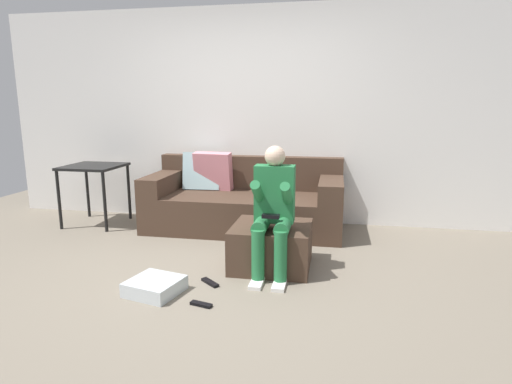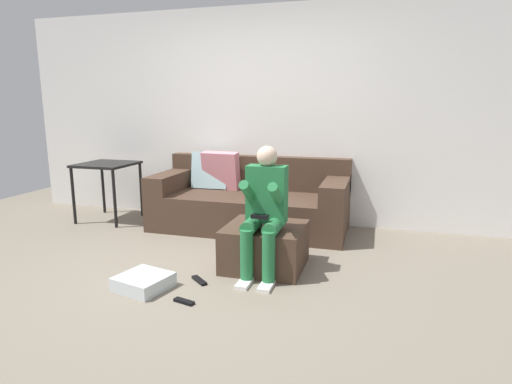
# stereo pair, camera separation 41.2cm
# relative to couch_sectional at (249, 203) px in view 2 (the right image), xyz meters

# --- Properties ---
(ground_plane) EXTENTS (8.12, 8.12, 0.00)m
(ground_plane) POSITION_rel_couch_sectional_xyz_m (-0.01, -1.54, -0.30)
(ground_plane) COLOR slate
(wall_back) EXTENTS (6.25, 0.10, 2.54)m
(wall_back) POSITION_rel_couch_sectional_xyz_m (-0.01, 0.45, 0.97)
(wall_back) COLOR white
(wall_back) RESTS_ON ground_plane
(couch_sectional) EXTENTS (2.21, 0.92, 0.86)m
(couch_sectional) POSITION_rel_couch_sectional_xyz_m (0.00, 0.00, 0.00)
(couch_sectional) COLOR #473326
(couch_sectional) RESTS_ON ground_plane
(ottoman) EXTENTS (0.68, 0.64, 0.38)m
(ottoman) POSITION_rel_couch_sectional_xyz_m (0.50, -1.13, -0.11)
(ottoman) COLOR #473326
(ottoman) RESTS_ON ground_plane
(person_seated) EXTENTS (0.33, 0.54, 1.08)m
(person_seated) POSITION_rel_couch_sectional_xyz_m (0.54, -1.30, 0.28)
(person_seated) COLOR #26723F
(person_seated) RESTS_ON ground_plane
(storage_bin) EXTENTS (0.44, 0.44, 0.11)m
(storage_bin) POSITION_rel_couch_sectional_xyz_m (-0.29, -1.84, -0.25)
(storage_bin) COLOR silver
(storage_bin) RESTS_ON ground_plane
(side_table) EXTENTS (0.63, 0.64, 0.71)m
(side_table) POSITION_rel_couch_sectional_xyz_m (-1.78, -0.14, 0.32)
(side_table) COLOR black
(side_table) RESTS_ON ground_plane
(remote_near_ottoman) EXTENTS (0.17, 0.09, 0.02)m
(remote_near_ottoman) POSITION_rel_couch_sectional_xyz_m (0.12, -1.98, -0.29)
(remote_near_ottoman) COLOR black
(remote_near_ottoman) RESTS_ON ground_plane
(remote_by_storage_bin) EXTENTS (0.18, 0.16, 0.02)m
(remote_by_storage_bin) POSITION_rel_couch_sectional_xyz_m (0.07, -1.60, -0.29)
(remote_by_storage_bin) COLOR black
(remote_by_storage_bin) RESTS_ON ground_plane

